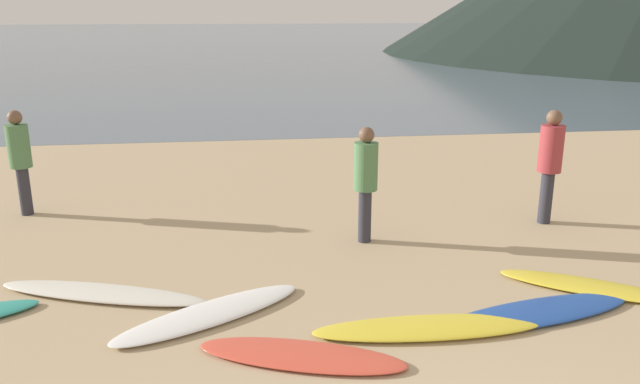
{
  "coord_description": "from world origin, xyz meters",
  "views": [
    {
      "loc": [
        -1.47,
        -2.17,
        3.25
      ],
      "look_at": [
        -0.34,
        6.71,
        0.6
      ],
      "focal_mm": 35.65,
      "sensor_mm": 36.0,
      "label": 1
    }
  ],
  "objects_px": {
    "surfboard_4": "(301,355)",
    "person_3": "(550,157)",
    "surfboard_3": "(210,313)",
    "surfboard_6": "(537,312)",
    "surfboard_2": "(102,293)",
    "surfboard_5": "(429,327)",
    "person_1": "(20,154)",
    "person_2": "(366,175)",
    "surfboard_7": "(589,286)"
  },
  "relations": [
    {
      "from": "surfboard_2",
      "to": "person_1",
      "type": "bearing_deg",
      "value": 137.4
    },
    {
      "from": "person_1",
      "to": "surfboard_2",
      "type": "bearing_deg",
      "value": -17.56
    },
    {
      "from": "surfboard_2",
      "to": "surfboard_5",
      "type": "distance_m",
      "value": 3.74
    },
    {
      "from": "person_1",
      "to": "surfboard_6",
      "type": "bearing_deg",
      "value": 10.24
    },
    {
      "from": "surfboard_5",
      "to": "person_3",
      "type": "xyz_separation_m",
      "value": [
        2.76,
        3.1,
        0.99
      ]
    },
    {
      "from": "surfboard_3",
      "to": "person_2",
      "type": "height_order",
      "value": "person_2"
    },
    {
      "from": "surfboard_5",
      "to": "surfboard_7",
      "type": "bearing_deg",
      "value": 20.05
    },
    {
      "from": "surfboard_2",
      "to": "surfboard_5",
      "type": "xyz_separation_m",
      "value": [
        3.52,
        -1.27,
        -0.0
      ]
    },
    {
      "from": "surfboard_7",
      "to": "person_2",
      "type": "height_order",
      "value": "person_2"
    },
    {
      "from": "surfboard_6",
      "to": "person_2",
      "type": "height_order",
      "value": "person_2"
    },
    {
      "from": "surfboard_2",
      "to": "surfboard_5",
      "type": "relative_size",
      "value": 1.05
    },
    {
      "from": "person_2",
      "to": "person_3",
      "type": "xyz_separation_m",
      "value": [
        2.92,
        0.45,
        0.06
      ]
    },
    {
      "from": "surfboard_3",
      "to": "surfboard_4",
      "type": "distance_m",
      "value": 1.32
    },
    {
      "from": "surfboard_4",
      "to": "surfboard_6",
      "type": "relative_size",
      "value": 0.86
    },
    {
      "from": "surfboard_7",
      "to": "person_3",
      "type": "xyz_separation_m",
      "value": [
        0.58,
        2.37,
        1.0
      ]
    },
    {
      "from": "person_2",
      "to": "surfboard_4",
      "type": "bearing_deg",
      "value": 36.55
    },
    {
      "from": "surfboard_4",
      "to": "surfboard_6",
      "type": "bearing_deg",
      "value": 30.58
    },
    {
      "from": "surfboard_6",
      "to": "person_1",
      "type": "relative_size",
      "value": 1.41
    },
    {
      "from": "surfboard_6",
      "to": "person_3",
      "type": "relative_size",
      "value": 1.35
    },
    {
      "from": "person_1",
      "to": "person_2",
      "type": "relative_size",
      "value": 1.02
    },
    {
      "from": "surfboard_6",
      "to": "person_2",
      "type": "distance_m",
      "value": 3.0
    },
    {
      "from": "surfboard_3",
      "to": "surfboard_6",
      "type": "bearing_deg",
      "value": -37.46
    },
    {
      "from": "surfboard_2",
      "to": "person_3",
      "type": "height_order",
      "value": "person_3"
    },
    {
      "from": "surfboard_3",
      "to": "surfboard_7",
      "type": "bearing_deg",
      "value": -29.1
    },
    {
      "from": "surfboard_5",
      "to": "person_2",
      "type": "xyz_separation_m",
      "value": [
        -0.16,
        2.65,
        0.93
      ]
    },
    {
      "from": "surfboard_2",
      "to": "person_2",
      "type": "distance_m",
      "value": 3.75
    },
    {
      "from": "surfboard_2",
      "to": "person_1",
      "type": "relative_size",
      "value": 1.52
    },
    {
      "from": "surfboard_5",
      "to": "person_3",
      "type": "bearing_deg",
      "value": 49.74
    },
    {
      "from": "surfboard_5",
      "to": "surfboard_3",
      "type": "bearing_deg",
      "value": 166.43
    },
    {
      "from": "surfboard_3",
      "to": "surfboard_5",
      "type": "distance_m",
      "value": 2.34
    },
    {
      "from": "surfboard_5",
      "to": "person_2",
      "type": "height_order",
      "value": "person_2"
    },
    {
      "from": "surfboard_3",
      "to": "person_3",
      "type": "bearing_deg",
      "value": -4.34
    },
    {
      "from": "person_1",
      "to": "person_2",
      "type": "bearing_deg",
      "value": 23.59
    },
    {
      "from": "surfboard_3",
      "to": "surfboard_7",
      "type": "distance_m",
      "value": 4.44
    },
    {
      "from": "surfboard_6",
      "to": "person_1",
      "type": "distance_m",
      "value": 7.95
    },
    {
      "from": "surfboard_4",
      "to": "person_3",
      "type": "bearing_deg",
      "value": 58.8
    },
    {
      "from": "surfboard_4",
      "to": "surfboard_5",
      "type": "height_order",
      "value": "surfboard_5"
    },
    {
      "from": "person_3",
      "to": "surfboard_4",
      "type": "bearing_deg",
      "value": -119.84
    },
    {
      "from": "person_1",
      "to": "person_3",
      "type": "bearing_deg",
      "value": 33.56
    },
    {
      "from": "person_1",
      "to": "person_3",
      "type": "xyz_separation_m",
      "value": [
        8.08,
        -1.44,
        0.04
      ]
    },
    {
      "from": "surfboard_4",
      "to": "surfboard_6",
      "type": "height_order",
      "value": "surfboard_6"
    },
    {
      "from": "surfboard_2",
      "to": "person_2",
      "type": "relative_size",
      "value": 1.55
    },
    {
      "from": "surfboard_3",
      "to": "surfboard_4",
      "type": "bearing_deg",
      "value": -77.73
    },
    {
      "from": "surfboard_4",
      "to": "person_3",
      "type": "xyz_separation_m",
      "value": [
        4.12,
        3.46,
        1.0
      ]
    },
    {
      "from": "surfboard_7",
      "to": "surfboard_4",
      "type": "bearing_deg",
      "value": -130.39
    },
    {
      "from": "person_3",
      "to": "surfboard_3",
      "type": "bearing_deg",
      "value": -133.44
    },
    {
      "from": "surfboard_4",
      "to": "surfboard_7",
      "type": "bearing_deg",
      "value": 35.97
    },
    {
      "from": "surfboard_2",
      "to": "surfboard_7",
      "type": "distance_m",
      "value": 5.72
    },
    {
      "from": "surfboard_6",
      "to": "person_3",
      "type": "height_order",
      "value": "person_3"
    },
    {
      "from": "surfboard_5",
      "to": "surfboard_4",
      "type": "bearing_deg",
      "value": -163.77
    }
  ]
}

